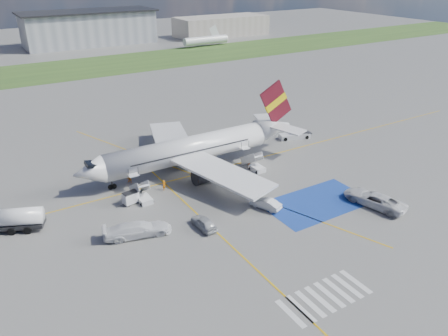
{
  "coord_description": "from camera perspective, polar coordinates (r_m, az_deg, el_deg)",
  "views": [
    {
      "loc": [
        -27.03,
        -40.67,
        29.07
      ],
      "look_at": [
        1.23,
        5.42,
        3.5
      ],
      "focal_mm": 35.0,
      "sensor_mm": 36.0,
      "label": 1
    }
  ],
  "objects": [
    {
      "name": "airliner",
      "position": [
        66.8,
        -3.65,
        2.65
      ],
      "size": [
        36.81,
        32.95,
        11.92
      ],
      "color": "silver",
      "rests_on": "ground"
    },
    {
      "name": "staging_box",
      "position": [
        59.67,
        12.03,
        -4.45
      ],
      "size": [
        14.0,
        8.0,
        0.01
      ],
      "primitive_type": "cube",
      "color": "navy",
      "rests_on": "ground"
    },
    {
      "name": "grass_strip",
      "position": [
        141.36,
        -20.25,
        11.93
      ],
      "size": [
        400.0,
        30.0,
        0.01
      ],
      "primitive_type": "cube",
      "color": "#2D4C1E",
      "rests_on": "ground"
    },
    {
      "name": "airstairs_fwd",
      "position": [
        59.62,
        -10.52,
        -3.66
      ],
      "size": [
        1.9,
        5.2,
        3.6
      ],
      "color": "silver",
      "rests_on": "ground"
    },
    {
      "name": "terminal_east",
      "position": [
        198.72,
        -0.36,
        18.06
      ],
      "size": [
        40.0,
        16.0,
        8.0
      ],
      "primitive_type": "cube",
      "color": "#A09689",
      "rests_on": "ground"
    },
    {
      "name": "taxiway_line_diag",
      "position": [
        65.95,
        -3.9,
        -0.9
      ],
      "size": [
        20.71,
        56.45,
        0.01
      ],
      "primitive_type": "cube",
      "rotation": [
        0.0,
        0.0,
        0.35
      ],
      "color": "gold",
      "rests_on": "ground"
    },
    {
      "name": "crew_fwd",
      "position": [
        61.74,
        -7.82,
        -2.22
      ],
      "size": [
        0.67,
        0.62,
        1.55
      ],
      "primitive_type": "imported",
      "rotation": [
        0.0,
        0.0,
        0.57
      ],
      "color": "orange",
      "rests_on": "ground"
    },
    {
      "name": "terminal_centre",
      "position": [
        183.32,
        -17.16,
        17.03
      ],
      "size": [
        48.0,
        18.0,
        12.0
      ],
      "primitive_type": "cube",
      "color": "gray",
      "rests_on": "ground"
    },
    {
      "name": "van_white_a",
      "position": [
        60.54,
        19.09,
        -3.65
      ],
      "size": [
        4.26,
        6.78,
        2.36
      ],
      "primitive_type": "imported",
      "rotation": [
        0.0,
        0.0,
        3.37
      ],
      "color": "silver",
      "rests_on": "ground"
    },
    {
      "name": "fuel_tanker",
      "position": [
        58.05,
        -26.44,
        -6.32
      ],
      "size": [
        8.54,
        5.46,
        2.86
      ],
      "rotation": [
        0.0,
        0.0,
        -0.42
      ],
      "color": "black",
      "rests_on": "ground"
    },
    {
      "name": "crosswalk",
      "position": [
        44.67,
        13.0,
        -16.08
      ],
      "size": [
        9.0,
        4.0,
        0.01
      ],
      "color": "silver",
      "rests_on": "ground"
    },
    {
      "name": "belt_loader",
      "position": [
        80.47,
        9.22,
        4.14
      ],
      "size": [
        6.15,
        3.58,
        1.78
      ],
      "rotation": [
        0.0,
        0.0,
        -0.31
      ],
      "color": "silver",
      "rests_on": "ground"
    },
    {
      "name": "car_silver_b",
      "position": [
        57.06,
        5.47,
        -4.64
      ],
      "size": [
        2.93,
        4.42,
        1.38
      ],
      "primitive_type": "imported",
      "rotation": [
        0.0,
        0.0,
        3.53
      ],
      "color": "silver",
      "rests_on": "ground"
    },
    {
      "name": "airstairs_aft",
      "position": [
        67.42,
        4.18,
        0.28
      ],
      "size": [
        1.9,
        5.2,
        3.6
      ],
      "color": "silver",
      "rests_on": "ground"
    },
    {
      "name": "crew_nose",
      "position": [
        64.53,
        -12.25,
        -1.19
      ],
      "size": [
        1.04,
        1.1,
        1.8
      ],
      "primitive_type": "imported",
      "rotation": [
        0.0,
        0.0,
        -1.01
      ],
      "color": "orange",
      "rests_on": "ground"
    },
    {
      "name": "car_silver_a",
      "position": [
        52.89,
        -2.65,
        -7.14
      ],
      "size": [
        1.87,
        4.24,
        1.42
      ],
      "primitive_type": "imported",
      "rotation": [
        0.0,
        0.0,
        3.19
      ],
      "color": "#ACAFB4",
      "rests_on": "ground"
    },
    {
      "name": "crew_aft",
      "position": [
        68.65,
        3.31,
        0.96
      ],
      "size": [
        0.68,
        1.02,
        1.61
      ],
      "primitive_type": "imported",
      "rotation": [
        0.0,
        0.0,
        1.91
      ],
      "color": "orange",
      "rests_on": "ground"
    },
    {
      "name": "taxiway_line_cross",
      "position": [
        47.65,
        3.38,
        -12.32
      ],
      "size": [
        0.2,
        60.0,
        0.01
      ],
      "primitive_type": "cube",
      "color": "gold",
      "rests_on": "ground"
    },
    {
      "name": "van_white_b",
      "position": [
        52.16,
        -11.27,
        -7.6
      ],
      "size": [
        6.3,
        3.81,
        2.31
      ],
      "primitive_type": "imported",
      "rotation": [
        0.0,
        0.0,
        1.31
      ],
      "color": "white",
      "rests_on": "ground"
    },
    {
      "name": "taxiway_line_main",
      "position": [
        65.95,
        -3.9,
        -0.9
      ],
      "size": [
        120.0,
        0.2,
        0.01
      ],
      "primitive_type": "cube",
      "color": "gold",
      "rests_on": "ground"
    },
    {
      "name": "ground",
      "position": [
        56.83,
        1.81,
        -5.47
      ],
      "size": [
        400.0,
        400.0,
        0.0
      ],
      "primitive_type": "plane",
      "color": "#60605E",
      "rests_on": "ground"
    },
    {
      "name": "gpu_cart",
      "position": [
        59.16,
        -12.09,
        -3.9
      ],
      "size": [
        2.21,
        1.64,
        1.68
      ],
      "rotation": [
        0.0,
        0.0,
        0.19
      ],
      "color": "silver",
      "rests_on": "ground"
    }
  ]
}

